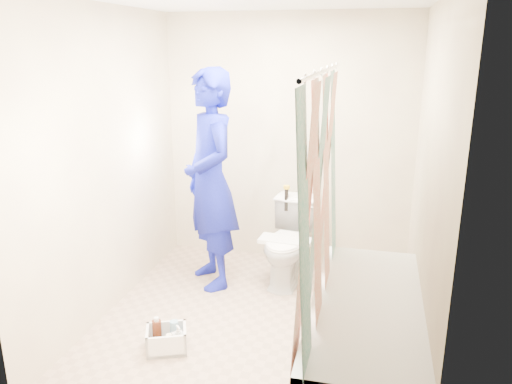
% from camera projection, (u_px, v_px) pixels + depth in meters
% --- Properties ---
extents(floor, '(2.60, 2.60, 0.00)m').
position_uv_depth(floor, '(255.00, 320.00, 3.95)').
color(floor, tan).
rests_on(floor, ground).
extents(wall_back, '(2.40, 0.02, 2.40)m').
position_uv_depth(wall_back, '(287.00, 141.00, 4.82)').
color(wall_back, beige).
rests_on(wall_back, ground).
extents(wall_front, '(2.40, 0.02, 2.40)m').
position_uv_depth(wall_front, '(191.00, 238.00, 2.40)').
color(wall_front, beige).
rests_on(wall_front, ground).
extents(wall_left, '(0.02, 2.60, 2.40)m').
position_uv_depth(wall_left, '(106.00, 164.00, 3.89)').
color(wall_left, beige).
rests_on(wall_left, ground).
extents(wall_right, '(0.02, 2.60, 2.40)m').
position_uv_depth(wall_right, '(429.00, 184.00, 3.34)').
color(wall_right, beige).
rests_on(wall_right, ground).
extents(bathtub, '(0.70, 1.75, 0.50)m').
position_uv_depth(bathtub, '(365.00, 333.00, 3.29)').
color(bathtub, silver).
rests_on(bathtub, ground).
extents(curtain_rod, '(0.02, 1.90, 0.02)m').
position_uv_depth(curtain_rod, '(325.00, 71.00, 2.89)').
color(curtain_rod, silver).
rests_on(curtain_rod, wall_back).
extents(shower_curtain, '(0.06, 1.75, 1.80)m').
position_uv_depth(shower_curtain, '(319.00, 222.00, 3.15)').
color(shower_curtain, white).
rests_on(shower_curtain, curtain_rod).
extents(toilet, '(0.47, 0.76, 0.75)m').
position_uv_depth(toilet, '(289.00, 242.00, 4.53)').
color(toilet, white).
rests_on(toilet, ground).
extents(tank_lid, '(0.47, 0.23, 0.03)m').
position_uv_depth(tank_lid, '(285.00, 241.00, 4.40)').
color(tank_lid, white).
rests_on(tank_lid, toilet).
extents(tank_internals, '(0.18, 0.06, 0.24)m').
position_uv_depth(tank_internals, '(290.00, 198.00, 4.62)').
color(tank_internals, black).
rests_on(tank_internals, toilet).
extents(plumber, '(0.80, 0.84, 1.92)m').
position_uv_depth(plumber, '(210.00, 181.00, 4.34)').
color(plumber, navy).
rests_on(plumber, ground).
extents(cleaning_caddy, '(0.34, 0.31, 0.21)m').
position_uv_depth(cleaning_caddy, '(168.00, 340.00, 3.54)').
color(cleaning_caddy, white).
rests_on(cleaning_caddy, ground).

